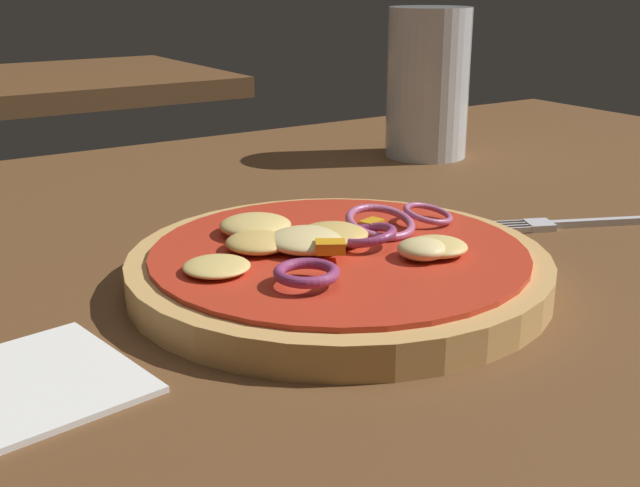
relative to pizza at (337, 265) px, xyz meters
The scene contains 4 objects.
dining_table 0.06m from the pizza, 146.07° to the right, with size 1.39×0.96×0.04m.
pizza is the anchor object (origin of this frame).
fork 0.21m from the pizza, ahead, with size 0.15×0.08×0.01m.
beer_glass 0.37m from the pizza, 41.85° to the left, with size 0.08×0.08×0.14m.
Camera 1 is at (-0.21, -0.34, 0.21)m, focal length 45.85 mm.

